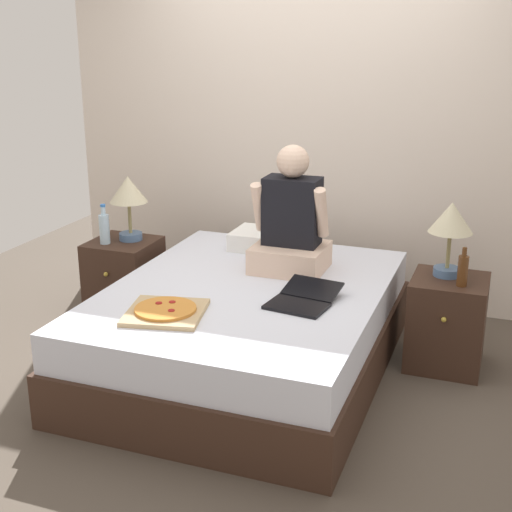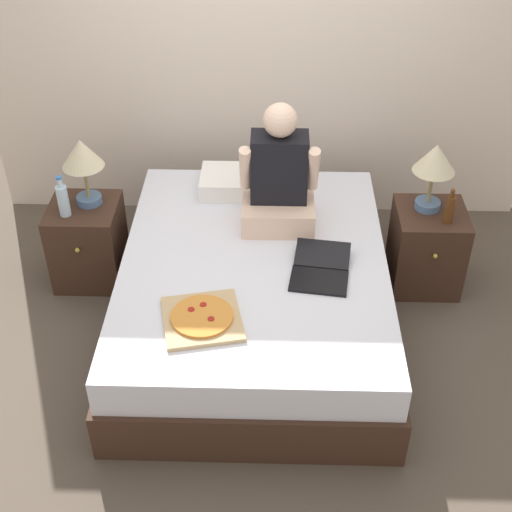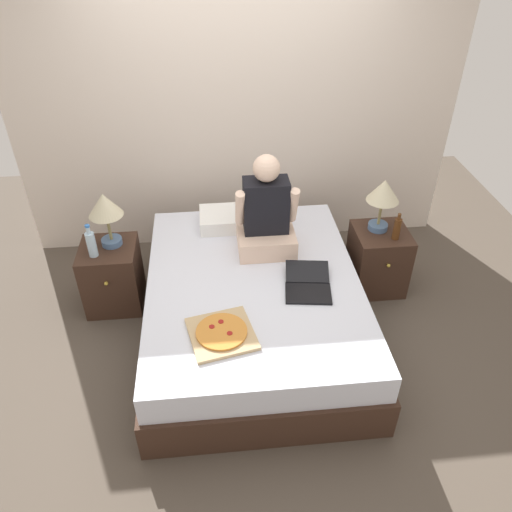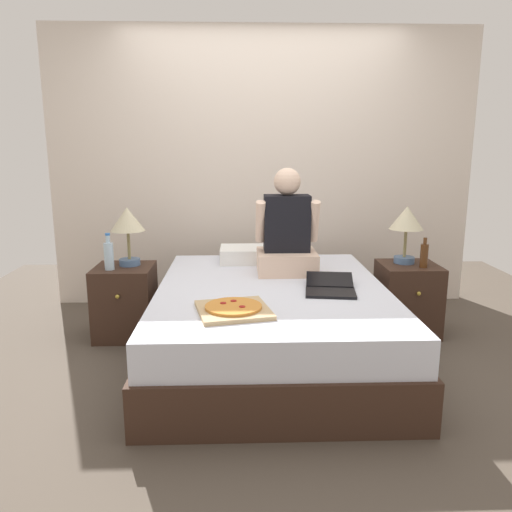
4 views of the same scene
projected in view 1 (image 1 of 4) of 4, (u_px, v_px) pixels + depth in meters
name	position (u px, v px, depth m)	size (l,w,h in m)	color
ground_plane	(248.00, 368.00, 4.33)	(5.86, 5.86, 0.00)	#4C4238
wall_back	(315.00, 131.00, 5.19)	(3.86, 0.12, 2.50)	beige
bed	(247.00, 329.00, 4.25)	(1.59, 2.07, 0.52)	#382319
nightstand_left	(125.00, 279.00, 5.03)	(0.44, 0.47, 0.56)	#382319
lamp_on_left_nightstand	(128.00, 194.00, 4.87)	(0.26, 0.26, 0.45)	#4C6B93
water_bottle	(104.00, 228.00, 4.85)	(0.07, 0.07, 0.28)	silver
nightstand_right	(447.00, 322.00, 4.29)	(0.44, 0.47, 0.56)	#382319
lamp_on_right_nightstand	(451.00, 223.00, 4.16)	(0.26, 0.26, 0.45)	#4C6B93
beer_bottle	(463.00, 270.00, 4.07)	(0.06, 0.06, 0.23)	#512D14
pillow	(271.00, 241.00, 4.86)	(0.52, 0.34, 0.12)	white
person_seated	(291.00, 225.00, 4.39)	(0.47, 0.40, 0.78)	beige
laptop	(302.00, 300.00, 3.92)	(0.37, 0.45, 0.07)	black
pizza_box	(166.00, 311.00, 3.77)	(0.48, 0.48, 0.05)	tan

